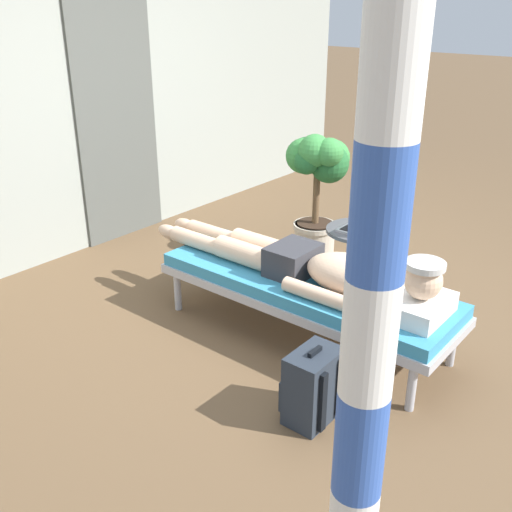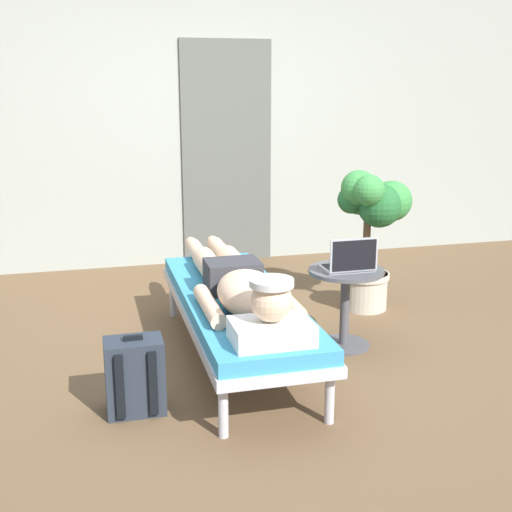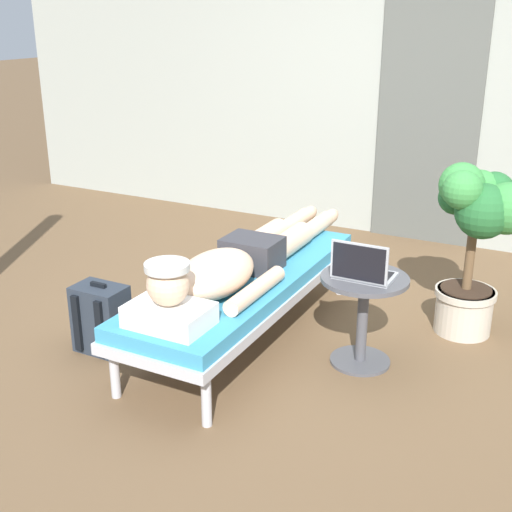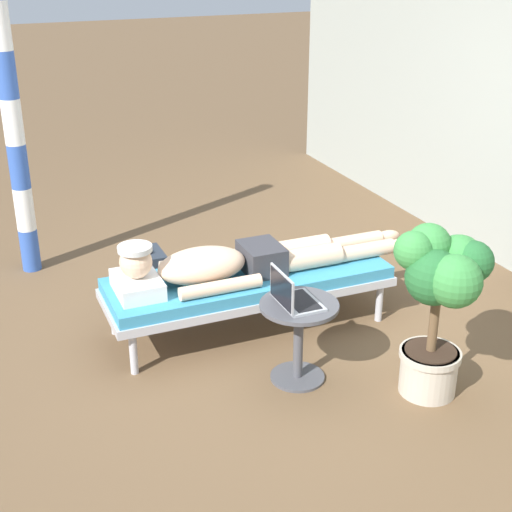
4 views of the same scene
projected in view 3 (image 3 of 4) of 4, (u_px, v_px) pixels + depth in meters
The scene contains 9 objects.
ground_plane at pixel (276, 340), 4.03m from camera, with size 40.00×40.00×0.00m, color brown.
house_wall_back at pixel (381, 76), 5.62m from camera, with size 7.60×0.20×2.70m, color #999E93.
house_door_panel at pixel (428, 121), 5.45m from camera, with size 0.84×0.03×2.04m, color #545651.
lounge_chair at pixel (245, 285), 3.94m from camera, with size 0.65×1.98×0.42m.
person_reclining at pixel (236, 263), 3.80m from camera, with size 0.53×2.17×0.33m.
side_table at pixel (363, 305), 3.65m from camera, with size 0.48×0.48×0.52m.
laptop at pixel (362, 270), 3.53m from camera, with size 0.31×0.24×0.23m.
backpack at pixel (102, 319), 3.85m from camera, with size 0.30×0.26×0.42m.
potted_plant at pixel (478, 225), 3.89m from camera, with size 0.55×0.55×1.06m.
Camera 3 is at (1.56, -3.25, 1.88)m, focal length 46.72 mm.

